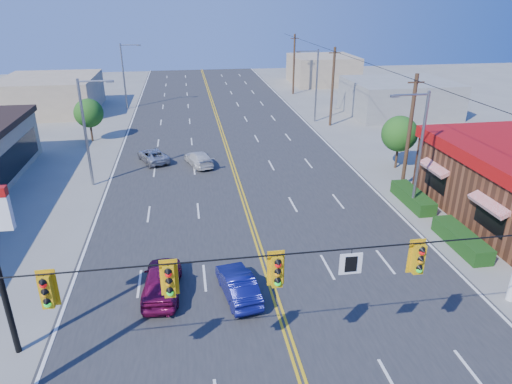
{
  "coord_description": "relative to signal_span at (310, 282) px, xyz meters",
  "views": [
    {
      "loc": [
        -3.72,
        -11.79,
        13.29
      ],
      "look_at": [
        0.3,
        13.63,
        2.2
      ],
      "focal_mm": 32.0,
      "sensor_mm": 36.0,
      "label": 1
    }
  ],
  "objects": [
    {
      "name": "tree_kfc_rear",
      "position": [
        13.62,
        22.0,
        -1.95
      ],
      "size": [
        2.94,
        2.94,
        4.41
      ],
      "color": "#47301E",
      "rests_on": "ground"
    },
    {
      "name": "bld_east_far",
      "position": [
        19.12,
        62.0,
        -2.69
      ],
      "size": [
        10.0,
        10.0,
        4.4
      ],
      "primitive_type": "cube",
      "color": "tan",
      "rests_on": "ground"
    },
    {
      "name": "road",
      "position": [
        0.12,
        20.0,
        -4.86
      ],
      "size": [
        20.0,
        120.0,
        0.06
      ],
      "primitive_type": "cube",
      "color": "#2D2D30",
      "rests_on": "ground"
    },
    {
      "name": "streetlight_ne",
      "position": [
        10.91,
        38.0,
        -0.37
      ],
      "size": [
        2.55,
        0.25,
        8.0
      ],
      "color": "gray",
      "rests_on": "ground"
    },
    {
      "name": "utility_pole_mid",
      "position": [
        12.32,
        36.0,
        -0.69
      ],
      "size": [
        0.28,
        0.28,
        8.4
      ],
      "primitive_type": "cylinder",
      "color": "#47301E",
      "rests_on": "ground"
    },
    {
      "name": "bld_east_mid",
      "position": [
        22.12,
        40.0,
        -2.89
      ],
      "size": [
        12.0,
        10.0,
        4.0
      ],
      "primitive_type": "cube",
      "color": "gray",
      "rests_on": "ground"
    },
    {
      "name": "car_magenta",
      "position": [
        -5.2,
        7.01,
        -4.16
      ],
      "size": [
        1.97,
        4.36,
        1.45
      ],
      "primitive_type": "imported",
      "rotation": [
        0.0,
        0.0,
        3.08
      ],
      "color": "maroon",
      "rests_on": "ground"
    },
    {
      "name": "car_white",
      "position": [
        -2.67,
        25.03,
        -4.3
      ],
      "size": [
        2.7,
        4.31,
        1.17
      ],
      "primitive_type": "imported",
      "rotation": [
        0.0,
        0.0,
        3.43
      ],
      "color": "silver",
      "rests_on": "ground"
    },
    {
      "name": "streetlight_se",
      "position": [
        10.91,
        14.0,
        -0.37
      ],
      "size": [
        2.55,
        0.25,
        8.0
      ],
      "color": "gray",
      "rests_on": "ground"
    },
    {
      "name": "utility_pole_near",
      "position": [
        12.32,
        18.0,
        -0.69
      ],
      "size": [
        0.28,
        0.28,
        8.4
      ],
      "primitive_type": "cylinder",
      "color": "#47301E",
      "rests_on": "ground"
    },
    {
      "name": "car_silver",
      "position": [
        -6.57,
        26.55,
        -4.33
      ],
      "size": [
        3.21,
        4.42,
        1.12
      ],
      "primitive_type": "imported",
      "rotation": [
        0.0,
        0.0,
        3.52
      ],
      "color": "#AEAEB3",
      "rests_on": "ground"
    },
    {
      "name": "utility_pole_far",
      "position": [
        12.32,
        54.0,
        -0.69
      ],
      "size": [
        0.28,
        0.28,
        8.4
      ],
      "primitive_type": "cylinder",
      "color": "#47301E",
      "rests_on": "ground"
    },
    {
      "name": "bld_west_far",
      "position": [
        -19.88,
        48.0,
        -2.79
      ],
      "size": [
        11.0,
        12.0,
        4.2
      ],
      "primitive_type": "cube",
      "color": "tan",
      "rests_on": "ground"
    },
    {
      "name": "streetlight_sw",
      "position": [
        -10.67,
        22.0,
        -0.37
      ],
      "size": [
        2.55,
        0.25,
        8.0
      ],
      "color": "gray",
      "rests_on": "ground"
    },
    {
      "name": "car_blue",
      "position": [
        -1.61,
        6.23,
        -4.25
      ],
      "size": [
        1.95,
        4.02,
        1.27
      ],
      "primitive_type": "imported",
      "rotation": [
        0.0,
        0.0,
        3.3
      ],
      "color": "navy",
      "rests_on": "ground"
    },
    {
      "name": "signal_span",
      "position": [
        0.0,
        0.0,
        0.0
      ],
      "size": [
        24.32,
        0.34,
        9.0
      ],
      "color": "#47301E",
      "rests_on": "ground"
    },
    {
      "name": "streetlight_nw",
      "position": [
        -10.67,
        48.0,
        -0.37
      ],
      "size": [
        2.55,
        0.25,
        8.0
      ],
      "color": "gray",
      "rests_on": "ground"
    },
    {
      "name": "tree_west",
      "position": [
        -12.88,
        34.0,
        -2.09
      ],
      "size": [
        2.8,
        2.8,
        4.2
      ],
      "color": "#47301E",
      "rests_on": "ground"
    }
  ]
}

